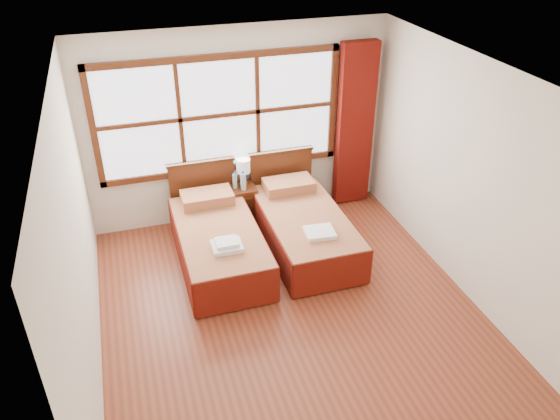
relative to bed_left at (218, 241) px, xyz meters
name	(u,v)px	position (x,y,z in m)	size (l,w,h in m)	color
floor	(292,313)	(0.55, -1.20, -0.28)	(4.50, 4.50, 0.00)	brown
ceiling	(295,80)	(0.55, -1.20, 2.32)	(4.50, 4.50, 0.00)	white
wall_back	(238,126)	(0.55, 1.05, 1.02)	(4.00, 4.00, 0.00)	silver
wall_left	(76,247)	(-1.45, -1.20, 1.02)	(4.50, 4.50, 0.00)	silver
wall_right	(472,182)	(2.55, -1.20, 1.02)	(4.50, 4.50, 0.00)	silver
window	(219,115)	(0.30, 1.01, 1.22)	(3.16, 0.06, 1.56)	white
curtain	(355,126)	(2.15, 0.91, 0.89)	(0.50, 0.16, 2.30)	#69110A
bed_left	(218,241)	(0.00, 0.00, 0.00)	(0.96, 1.98, 0.93)	#44220E
bed_right	(303,227)	(1.10, 0.00, 0.00)	(0.97, 1.99, 0.93)	#44220E
nightstand	(241,205)	(0.48, 0.80, -0.01)	(0.41, 0.40, 0.54)	#512511
towels_left	(227,245)	(0.02, -0.48, 0.25)	(0.34, 0.30, 0.10)	white
towels_right	(320,232)	(1.11, -0.53, 0.24)	(0.36, 0.32, 0.05)	white
lamp	(243,167)	(0.55, 0.88, 0.51)	(0.19, 0.19, 0.36)	gold
bottle_near	(235,181)	(0.41, 0.80, 0.36)	(0.06, 0.06, 0.23)	#A9C6DA
bottle_far	(243,181)	(0.51, 0.72, 0.38)	(0.07, 0.07, 0.27)	#A9C6DA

